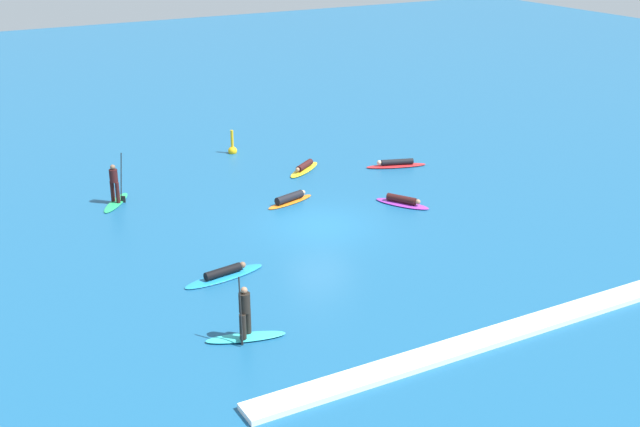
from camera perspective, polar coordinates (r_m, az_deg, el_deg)
ground_plane at (r=33.25m, az=0.00°, el=-0.80°), size 120.00×120.00×0.00m
surfer_on_green_board at (r=36.49m, az=-14.08°, el=1.55°), size 1.92×2.37×2.29m
surfer_on_teal_board at (r=24.84m, az=-5.23°, el=-7.70°), size 2.50×1.26×2.14m
surfer_on_orange_board at (r=35.64m, az=-2.10°, el=1.02°), size 2.58×1.28×0.42m
surfer_on_purple_board at (r=35.56m, az=5.77°, el=0.82°), size 1.88×2.53×0.41m
surfer_on_yellow_board at (r=39.87m, az=-1.11°, el=3.20°), size 2.56×2.13×0.40m
surfer_on_red_board at (r=40.61m, az=5.31°, el=3.44°), size 3.07×1.59×0.39m
surfer_on_blue_board at (r=28.93m, az=-6.67°, el=-4.20°), size 3.23×1.28×0.38m
marker_buoy at (r=42.84m, az=-6.12°, el=4.48°), size 0.47×0.47×1.35m
wave_crest at (r=25.40m, az=11.83°, el=-8.46°), size 16.23×0.90×0.18m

